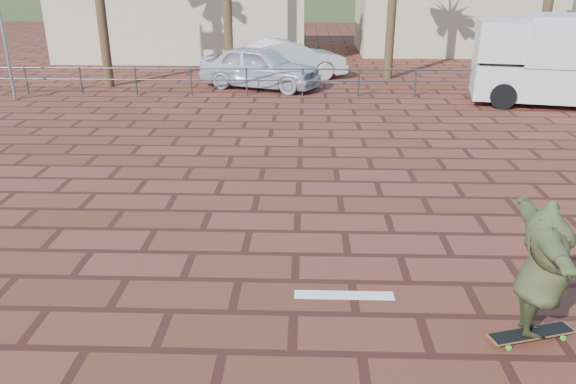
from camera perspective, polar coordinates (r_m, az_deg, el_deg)
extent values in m
plane|color=brown|center=(9.09, 0.82, -6.33)|extent=(120.00, 120.00, 0.00)
cube|color=white|center=(8.07, 5.71, -10.39)|extent=(1.40, 0.22, 0.01)
cylinder|color=#47494F|center=(22.75, -25.04, 10.25)|extent=(0.06, 0.06, 1.00)
cylinder|color=#47494F|center=(21.93, -20.29, 10.57)|extent=(0.06, 0.06, 1.00)
cylinder|color=#47494F|center=(21.27, -15.20, 10.83)|extent=(0.06, 0.06, 1.00)
cylinder|color=#47494F|center=(20.79, -9.82, 11.02)|extent=(0.06, 0.06, 1.00)
cylinder|color=#47494F|center=(20.48, -4.22, 11.12)|extent=(0.06, 0.06, 1.00)
cylinder|color=#47494F|center=(20.37, 1.49, 11.11)|extent=(0.06, 0.06, 1.00)
cylinder|color=#47494F|center=(20.46, 7.20, 11.00)|extent=(0.06, 0.06, 1.00)
cylinder|color=#47494F|center=(20.73, 12.81, 10.78)|extent=(0.06, 0.06, 1.00)
cylinder|color=#47494F|center=(21.20, 18.21, 10.47)|extent=(0.06, 0.06, 1.00)
cylinder|color=#47494F|center=(21.84, 23.33, 10.10)|extent=(0.06, 0.06, 1.00)
cylinder|color=#47494F|center=(20.29, 1.50, 12.36)|extent=(24.00, 0.05, 0.05)
cylinder|color=#47494F|center=(20.36, 1.49, 11.25)|extent=(24.00, 0.05, 0.05)
cube|color=beige|center=(30.72, -10.12, 17.25)|extent=(12.00, 7.00, 4.00)
cube|color=beige|center=(33.03, 16.42, 17.47)|extent=(10.00, 6.00, 4.50)
cube|color=olive|center=(7.75, 23.48, -13.03)|extent=(1.14, 0.54, 0.02)
cube|color=black|center=(7.74, 23.49, -12.96)|extent=(1.09, 0.51, 0.00)
cube|color=silver|center=(7.56, 21.05, -13.86)|extent=(0.11, 0.19, 0.03)
cube|color=silver|center=(7.99, 25.70, -12.58)|extent=(0.11, 0.19, 0.03)
cylinder|color=#3CD72D|center=(7.50, 21.51, -14.50)|extent=(0.08, 0.05, 0.07)
cylinder|color=#3CD72D|center=(7.65, 20.55, -13.61)|extent=(0.08, 0.05, 0.07)
cylinder|color=#3CD72D|center=(7.94, 26.17, -13.17)|extent=(0.08, 0.05, 0.07)
cylinder|color=#3CD72D|center=(8.07, 25.17, -12.36)|extent=(0.08, 0.05, 0.07)
imported|color=#3B4123|center=(7.30, 24.53, -7.19)|extent=(0.82, 2.22, 1.77)
cube|color=silver|center=(21.03, 25.90, 10.07)|extent=(5.92, 3.36, 1.14)
cube|color=silver|center=(20.53, 21.02, 14.24)|extent=(2.08, 2.56, 1.24)
cube|color=black|center=(20.52, 18.94, 13.17)|extent=(0.42, 1.73, 0.67)
cylinder|color=black|center=(19.73, 21.00, 9.08)|extent=(0.87, 0.45, 0.83)
cylinder|color=black|center=(21.85, 20.40, 10.28)|extent=(0.87, 0.45, 0.83)
imported|color=silver|center=(21.77, -2.85, 12.56)|extent=(4.97, 3.36, 1.57)
imported|color=silver|center=(23.59, -0.06, 13.30)|extent=(5.06, 3.11, 1.57)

